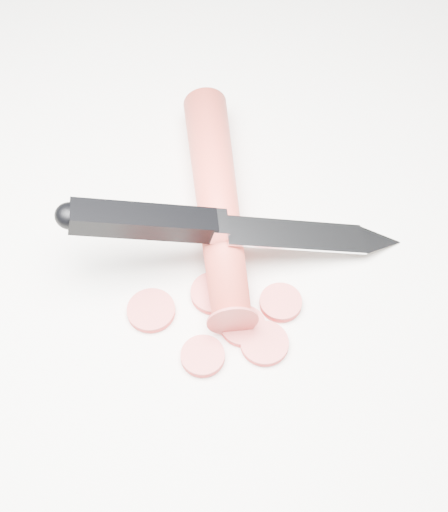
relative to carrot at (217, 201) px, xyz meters
name	(u,v)px	position (x,y,z in m)	size (l,w,h in m)	color
ground	(207,274)	(-0.03, -0.05, -0.02)	(2.40, 2.40, 0.00)	white
carrot	(217,201)	(0.00, 0.00, 0.00)	(0.03, 0.03, 0.22)	red
carrot_slice_0	(243,326)	(-0.03, -0.10, -0.02)	(0.03, 0.03, 0.01)	#C1433F
carrot_slice_1	(281,303)	(0.00, -0.10, -0.02)	(0.03, 0.03, 0.01)	#C1433F
carrot_slice_2	(214,293)	(-0.04, -0.07, -0.02)	(0.04, 0.04, 0.01)	#C1433F
carrot_slice_3	(264,343)	(-0.03, -0.12, -0.02)	(0.04, 0.04, 0.01)	#C1433F
carrot_slice_4	(151,311)	(-0.09, -0.06, -0.02)	(0.04, 0.04, 0.01)	#C1433F
carrot_slice_5	(203,356)	(-0.07, -0.11, -0.02)	(0.03, 0.03, 0.01)	#C1433F
kitchen_knife	(238,225)	(0.00, -0.04, 0.02)	(0.26, 0.13, 0.08)	silver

